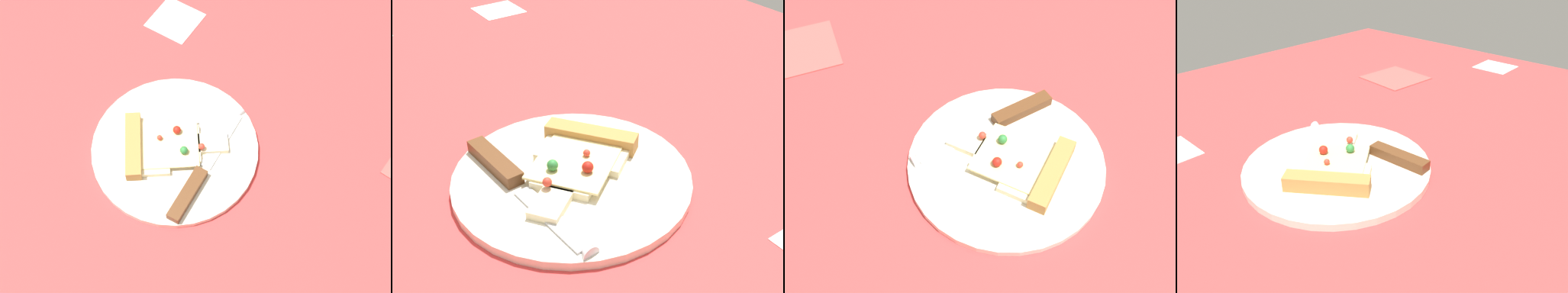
% 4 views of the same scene
% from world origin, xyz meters
% --- Properties ---
extents(ground_plane, '(1.44, 1.44, 0.03)m').
position_xyz_m(ground_plane, '(-0.00, 0.00, -0.01)').
color(ground_plane, '#D13838').
rests_on(ground_plane, ground).
extents(plate, '(0.29, 0.29, 0.01)m').
position_xyz_m(plate, '(0.08, 0.03, 0.01)').
color(plate, silver).
rests_on(plate, ground_plane).
extents(pizza_slice, '(0.16, 0.19, 0.03)m').
position_xyz_m(pizza_slice, '(0.07, 0.05, 0.02)').
color(pizza_slice, beige).
rests_on(pizza_slice, plate).
extents(knife, '(0.24, 0.03, 0.02)m').
position_xyz_m(knife, '(0.06, -0.03, 0.02)').
color(knife, silver).
rests_on(knife, plate).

